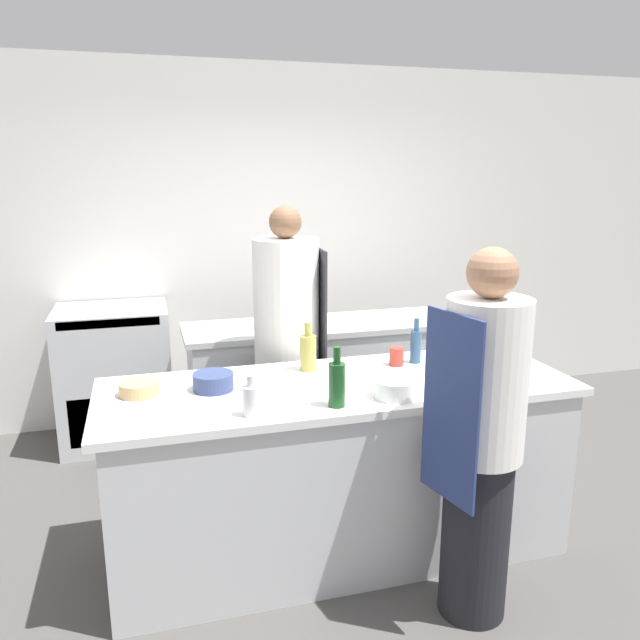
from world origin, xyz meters
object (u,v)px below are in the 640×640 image
(bowl_mixing_large, at_px, (213,382))
(cup, at_px, (396,356))
(bottle_vinegar, at_px, (308,351))
(bottle_cooking_oil, at_px, (337,383))
(chef_at_prep_near, at_px, (481,441))
(chef_at_stove, at_px, (288,354))
(bottle_sauce, at_px, (480,354))
(bowl_prep_small, at_px, (139,388))
(oven_range, at_px, (115,376))
(bottle_wine, at_px, (416,345))
(bowl_ceramic_blue, at_px, (395,388))
(bottle_olive_oil, at_px, (251,400))

(bowl_mixing_large, bearing_deg, cup, 6.58)
(bottle_vinegar, xyz_separation_m, bottle_cooking_oil, (-0.01, -0.55, 0.01))
(chef_at_prep_near, relative_size, chef_at_stove, 0.94)
(bottle_sauce, relative_size, bowl_prep_small, 1.53)
(oven_range, relative_size, bottle_wine, 4.00)
(chef_at_prep_near, relative_size, cup, 16.51)
(bottle_sauce, relative_size, bowl_mixing_large, 1.47)
(chef_at_prep_near, xyz_separation_m, bottle_vinegar, (-0.54, 0.90, 0.19))
(chef_at_stove, bearing_deg, bowl_prep_small, -52.68)
(bottle_sauce, relative_size, cup, 2.88)
(oven_range, distance_m, bottle_cooking_oil, 2.38)
(chef_at_stove, xyz_separation_m, bowl_mixing_large, (-0.52, -0.63, 0.08))
(chef_at_stove, bearing_deg, bottle_vinegar, 4.10)
(chef_at_stove, bearing_deg, bottle_cooking_oil, 2.82)
(chef_at_prep_near, height_order, bottle_wine, chef_at_prep_near)
(chef_at_stove, distance_m, bottle_wine, 0.81)
(chef_at_prep_near, height_order, bowl_mixing_large, chef_at_prep_near)
(bottle_vinegar, xyz_separation_m, bowl_ceramic_blue, (0.29, -0.51, -0.06))
(chef_at_stove, bearing_deg, bottle_wine, 54.83)
(bottle_wine, height_order, bottle_cooking_oil, bottle_cooking_oil)
(bowl_mixing_large, height_order, bowl_ceramic_blue, bowl_ceramic_blue)
(bowl_ceramic_blue, bearing_deg, bottle_vinegar, 119.75)
(bottle_cooking_oil, xyz_separation_m, bowl_prep_small, (-0.87, 0.40, -0.08))
(chef_at_prep_near, xyz_separation_m, bottle_olive_oil, (-0.95, 0.35, 0.16))
(bowl_prep_small, bearing_deg, bottle_cooking_oil, -24.72)
(bowl_mixing_large, distance_m, bowl_prep_small, 0.35)
(bottle_cooking_oil, bearing_deg, bowl_ceramic_blue, 6.50)
(bottle_vinegar, relative_size, bowl_mixing_large, 1.33)
(bowl_mixing_large, bearing_deg, chef_at_stove, 50.36)
(bowl_mixing_large, xyz_separation_m, bowl_ceramic_blue, (0.82, -0.34, 0.00))
(bottle_vinegar, relative_size, bottle_cooking_oil, 0.94)
(oven_range, xyz_separation_m, bottle_cooking_oil, (1.07, -2.06, 0.54))
(bowl_mixing_large, bearing_deg, bottle_wine, 6.92)
(cup, bearing_deg, bowl_mixing_large, -173.42)
(oven_range, relative_size, bowl_mixing_large, 5.09)
(bowl_mixing_large, relative_size, cup, 1.95)
(chef_at_stove, distance_m, cup, 0.72)
(bottle_olive_oil, bearing_deg, chef_at_stove, 68.49)
(bottle_cooking_oil, bearing_deg, bottle_sauce, 14.52)
(bottle_vinegar, xyz_separation_m, bottle_sauce, (0.85, -0.32, 0.01))
(bottle_sauce, bearing_deg, bottle_olive_oil, -169.76)
(chef_at_prep_near, xyz_separation_m, bowl_prep_small, (-1.42, 0.75, 0.12))
(bowl_ceramic_blue, bearing_deg, bottle_wine, 56.01)
(bottle_wine, bearing_deg, bottle_sauce, -50.90)
(chef_at_prep_near, bearing_deg, bottle_vinegar, 18.11)
(oven_range, bearing_deg, bowl_ceramic_blue, -55.91)
(oven_range, height_order, chef_at_stove, chef_at_stove)
(chef_at_prep_near, height_order, bottle_olive_oil, chef_at_prep_near)
(bottle_wine, height_order, bowl_prep_small, bottle_wine)
(oven_range, bearing_deg, cup, -44.93)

